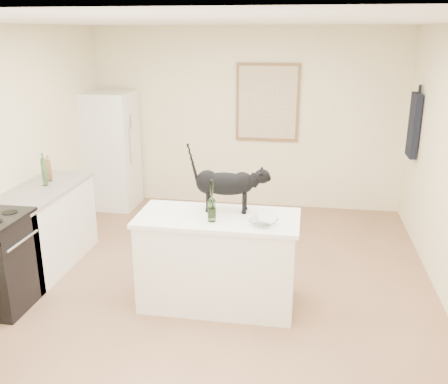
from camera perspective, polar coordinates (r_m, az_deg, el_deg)
floor at (r=5.15m, az=-1.40°, el=-11.32°), size 5.50×5.50×0.00m
ceiling at (r=4.49m, az=-1.66°, el=18.97°), size 5.50×5.50×0.00m
wall_back at (r=7.31m, az=2.62°, el=8.35°), size 4.50×0.00×4.50m
wall_front at (r=2.23m, az=-15.57°, el=-15.94°), size 4.50×0.00×4.50m
island_base at (r=4.76m, az=-0.70°, el=-8.07°), size 1.44×0.67×0.86m
island_top at (r=4.58m, az=-0.72°, el=-3.01°), size 1.50×0.70×0.04m
left_cabinets at (r=5.87m, az=-19.94°, el=-4.02°), size 0.60×1.40×0.86m
left_countertop at (r=5.73m, az=-20.41°, el=0.16°), size 0.62×1.44×0.04m
fridge at (r=7.51m, az=-12.81°, el=4.68°), size 0.68×0.68×1.70m
artwork_frame at (r=7.22m, az=5.02°, el=10.18°), size 0.90×0.03×1.10m
artwork_canvas at (r=7.20m, az=5.00°, el=10.16°), size 0.82×0.00×1.02m
hanging_garment at (r=6.69m, az=20.96°, el=7.15°), size 0.08×0.34×0.80m
black_cat at (r=4.64m, az=0.16°, el=0.62°), size 0.69×0.23×0.48m
wine_bottle at (r=4.40m, az=-1.42°, el=-1.31°), size 0.10×0.10×0.34m
glass_bowl at (r=4.36m, az=4.53°, el=-3.51°), size 0.31×0.31×0.06m
fridge_paper at (r=7.30m, az=-10.51°, el=8.05°), size 0.05×0.16×0.21m
counter_bottle_cluster at (r=5.84m, az=-19.74°, el=2.22°), size 0.10×0.23×0.31m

